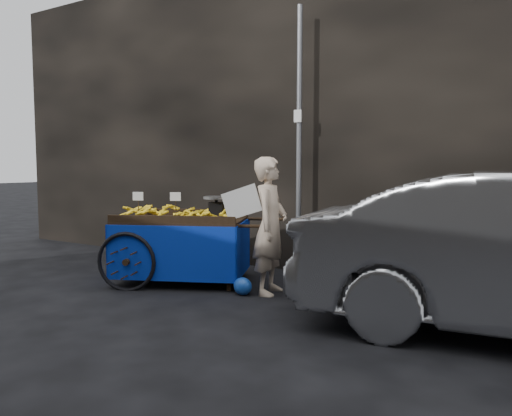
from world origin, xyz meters
The scene contains 6 objects.
ground centered at (0.00, 0.00, 0.00)m, with size 80.00×80.00×0.00m, color black.
building_wall centered at (0.39, 2.60, 2.50)m, with size 13.50×2.00×5.00m.
street_pole centered at (0.30, 1.30, 2.01)m, with size 0.12×0.10×4.00m.
banana_cart centered at (-1.02, 0.08, 0.82)m, with size 2.67×1.99×1.33m.
vendor centered at (0.45, 0.20, 0.90)m, with size 0.88×0.73×1.79m.
plastic_bag centered at (0.19, -0.07, 0.11)m, with size 0.25×0.20×0.23m, color #1645AB.
Camera 1 is at (3.70, -5.36, 1.69)m, focal length 35.00 mm.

